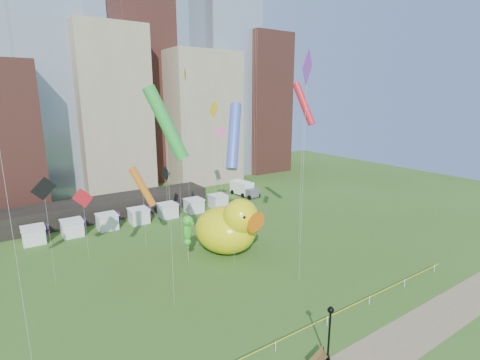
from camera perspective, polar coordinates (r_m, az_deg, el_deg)
ground at (r=32.44m, az=5.60°, el=-25.29°), size 160.00×160.00×0.00m
skyline at (r=82.59m, az=-21.46°, el=13.16°), size 101.00×23.00×68.00m
pavilion at (r=65.30m, az=-21.57°, el=-4.31°), size 38.00×6.00×3.20m
vendor_tents at (r=61.10m, az=-15.67°, el=-5.52°), size 33.24×2.80×2.40m
caution_tape at (r=32.02m, az=5.63°, el=-24.34°), size 50.00×0.06×0.90m
big_duck at (r=47.24m, az=-1.83°, el=-7.44°), size 9.23×10.83×7.70m
small_duck at (r=51.88m, az=1.17°, el=-8.15°), size 2.97×3.80×2.83m
seahorse_green at (r=44.58m, az=-8.29°, el=-7.52°), size 1.46×1.73×6.09m
seahorse_purple at (r=46.45m, az=-1.27°, el=-8.30°), size 1.10×1.38×4.47m
park_bench at (r=31.27m, az=12.32°, el=-25.92°), size 2.16×1.18×1.05m
lamppost at (r=30.34m, az=13.97°, el=-21.74°), size 0.51×0.51×4.86m
box_truck at (r=74.71m, az=0.58°, el=-1.35°), size 3.18×6.88×2.84m
kite_0 at (r=48.24m, az=10.05°, el=11.77°), size 2.25×3.38×21.96m
kite_2 at (r=55.58m, az=-11.62°, el=0.87°), size 1.93×1.51×9.91m
kite_4 at (r=49.25m, az=-8.63°, el=15.09°), size 1.13×1.75×23.95m
kite_5 at (r=40.39m, az=-0.98°, el=6.95°), size 3.86×4.06×19.48m
kite_6 at (r=49.55m, az=-15.16°, el=-1.04°), size 3.44×1.91×11.21m
kite_7 at (r=37.14m, az=10.59°, el=16.67°), size 3.06×1.85×24.68m
kite_8 at (r=47.79m, az=-23.58°, el=-2.72°), size 2.53×0.55×9.35m
kite_9 at (r=55.30m, az=-3.03°, el=7.51°), size 1.00×1.40×15.56m
kite_10 at (r=42.15m, az=-28.58°, el=-1.42°), size 2.48×0.19×12.11m
kite_11 at (r=32.60m, az=-11.60°, el=8.73°), size 3.68×3.44×21.11m
kite_12 at (r=59.11m, az=-4.18°, el=10.84°), size 0.07×3.03×19.62m
kite_13 at (r=47.71m, az=-9.72°, el=5.87°), size 1.26×1.86×14.75m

